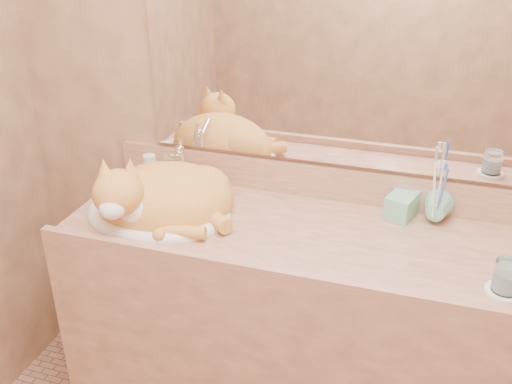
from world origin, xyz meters
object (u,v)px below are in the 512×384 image
(water_glass, at_px, (508,277))
(vanity_counter, at_px, (306,339))
(soap_dispenser, at_px, (396,199))
(sink_basin, at_px, (157,193))
(cat, at_px, (160,196))
(toothbrush_cup, at_px, (435,215))

(water_glass, bearing_deg, vanity_counter, 165.60)
(vanity_counter, xyz_separation_m, soap_dispenser, (0.24, 0.15, 0.52))
(vanity_counter, bearing_deg, soap_dispenser, 32.27)
(vanity_counter, bearing_deg, sink_basin, -177.80)
(sink_basin, bearing_deg, vanity_counter, -10.43)
(cat, bearing_deg, soap_dispenser, -5.87)
(vanity_counter, relative_size, cat, 3.54)
(toothbrush_cup, bearing_deg, cat, -166.81)
(vanity_counter, bearing_deg, cat, -175.67)
(soap_dispenser, relative_size, water_glass, 2.09)
(sink_basin, relative_size, cat, 1.07)
(toothbrush_cup, xyz_separation_m, water_glass, (0.20, -0.31, 0.01))
(water_glass, bearing_deg, sink_basin, 173.49)
(soap_dispenser, bearing_deg, cat, -148.66)
(soap_dispenser, height_order, water_glass, soap_dispenser)
(sink_basin, xyz_separation_m, soap_dispenser, (0.76, 0.17, 0.01))
(vanity_counter, xyz_separation_m, sink_basin, (-0.52, -0.02, 0.50))
(vanity_counter, height_order, water_glass, water_glass)
(sink_basin, xyz_separation_m, water_glass, (1.08, -0.12, -0.02))
(sink_basin, distance_m, toothbrush_cup, 0.90)
(vanity_counter, xyz_separation_m, toothbrush_cup, (0.36, 0.16, 0.47))
(cat, relative_size, toothbrush_cup, 4.64)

